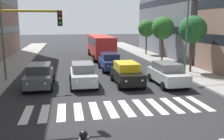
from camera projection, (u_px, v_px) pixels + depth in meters
ground_plane at (119, 108)px, 13.94m from camera, size 180.00×180.00×0.00m
crosswalk_markings at (119, 108)px, 13.94m from camera, size 10.35×2.80×0.01m
car_0 at (167, 74)px, 19.06m from camera, size 2.02×4.44×1.72m
car_1 at (127, 73)px, 19.20m from camera, size 2.02×4.44×1.72m
car_2 at (83, 74)px, 18.88m from camera, size 2.02×4.44×1.72m
car_3 at (39, 75)px, 18.40m from camera, size 2.02×4.44×1.72m
car_row2_0 at (110, 61)px, 25.01m from camera, size 2.02×4.44×1.72m
bus_behind_traffic at (100, 44)px, 33.48m from camera, size 2.78×10.50×3.00m
traffic_light_gantry at (8, 45)px, 12.21m from camera, size 3.84×0.36×5.50m
street_lamp_left at (181, 25)px, 21.55m from camera, size 3.54×0.28×7.01m
street_lamp_right at (6, 21)px, 19.26m from camera, size 2.53×0.28×7.88m
street_tree_1 at (193, 30)px, 22.91m from camera, size 2.56×2.56×5.23m
street_tree_2 at (163, 28)px, 30.12m from camera, size 2.74×2.74×5.30m
street_tree_3 at (147, 28)px, 35.90m from camera, size 2.47×2.47×5.00m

